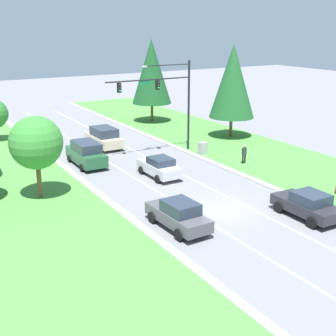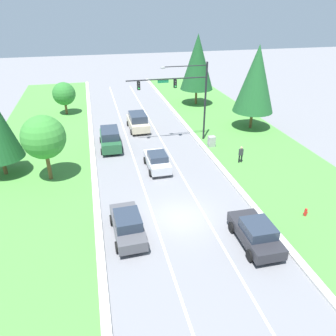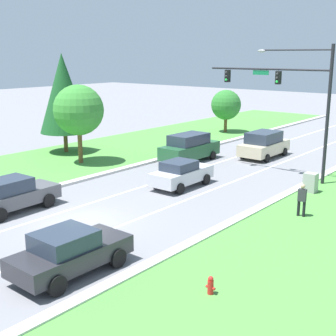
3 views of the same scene
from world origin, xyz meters
The scene contains 17 objects.
ground_plane centered at (0.00, 0.00, 0.00)m, with size 160.00×160.00×0.00m, color slate.
curb_strip_right centered at (5.65, 0.00, 0.07)m, with size 0.50×90.00×0.15m.
curb_strip_left centered at (-5.65, 0.00, 0.07)m, with size 0.50×90.00×0.15m.
grass_verge_left centered at (-10.90, 0.00, 0.04)m, with size 10.00×90.00×0.08m.
lane_stripe_inner_left centered at (-1.80, 0.00, 0.00)m, with size 0.14×81.00×0.01m.
lane_stripe_inner_right centered at (1.80, 0.00, 0.00)m, with size 0.14×81.00×0.01m.
traffic_signal_mast centered at (4.02, 13.51, 5.50)m, with size 8.25×0.41×8.25m.
silver_sedan centered at (-0.02, 7.78, 0.81)m, with size 1.97×4.21×1.59m.
graphite_sedan centered at (-3.79, -1.09, 0.86)m, with size 2.10×4.64×1.73m.
charcoal_sedan centered at (3.83, -3.72, 0.84)m, with size 2.16×4.45×1.65m.
champagne_suv centered at (-0.15, 18.28, 0.99)m, with size 2.28×4.82×1.97m.
forest_suv centered at (-3.74, 13.60, 1.03)m, with size 2.21×5.06×2.03m.
utility_cabinet centered at (6.47, 11.33, 0.59)m, with size 0.70×0.60×1.17m.
pedestrian centered at (7.78, 7.12, 0.94)m, with size 0.41×0.27×1.69m.
conifer_near_right_tree centered at (12.95, 15.57, 5.82)m, with size 4.62×4.62×9.52m.
conifer_far_right_tree centered at (9.69, 26.71, 6.00)m, with size 4.65×4.65×9.73m.
oak_far_left_tree centered at (-9.26, 7.95, 3.86)m, with size 3.55×3.55×5.65m.
Camera 1 is at (-16.97, -22.20, 11.38)m, focal length 50.00 mm.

